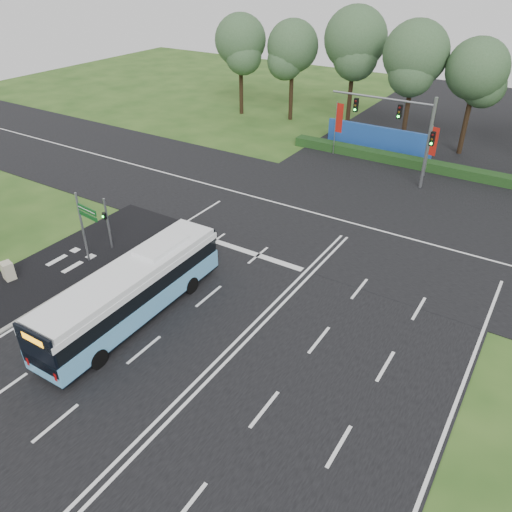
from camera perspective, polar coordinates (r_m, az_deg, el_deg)
The scene contains 15 objects.
ground at distance 25.57m, azimuth 0.53°, elevation -7.03°, with size 120.00×120.00×0.00m, color #274A18.
road_main at distance 25.56m, azimuth 0.53°, elevation -7.00°, with size 20.00×120.00×0.04m, color black.
road_cross at distance 34.71m, azimuth 11.09°, elevation 3.64°, with size 120.00×14.00×0.05m, color black.
bike_path at distance 31.28m, azimuth -22.43°, elevation -1.69°, with size 5.00×18.00×0.06m, color black.
kerb_strip at distance 29.55m, azimuth -19.61°, elevation -3.05°, with size 0.25×18.00×0.12m, color gray.
city_bus at distance 25.36m, azimuth -13.93°, elevation -3.95°, with size 2.53×11.16×3.19m.
pedestrian_signal at distance 31.65m, azimuth -16.65°, elevation 3.73°, with size 0.32×0.42×3.41m.
street_sign at distance 30.02m, azimuth -19.01°, elevation 3.73°, with size 1.74×0.30×4.48m.
utility_cabinet at distance 31.32m, azimuth -26.47°, elevation -1.56°, with size 0.66×0.55×1.10m, color #C0B79A.
banner_flag_left at distance 46.09m, azimuth 9.38°, elevation 14.97°, with size 0.70×0.14×4.74m.
banner_flag_mid at distance 42.94m, azimuth 19.52°, elevation 11.94°, with size 0.61×0.19×4.24m.
traffic_light_gantry at distance 40.49m, azimuth 16.86°, elevation 14.09°, with size 8.41×0.28×7.00m.
hedge at distance 45.54m, azimuth 17.34°, elevation 10.19°, with size 22.00×1.20×0.80m, color #173613.
blue_hoarding at distance 48.64m, azimuth 13.81°, elevation 12.92°, with size 10.00×0.30×2.20m, color #1C479A.
eucalyptus_row at distance 49.08m, azimuth 24.07°, elevation 19.65°, with size 54.57×8.24×11.72m.
Camera 1 is at (10.50, -16.99, 15.96)m, focal length 35.00 mm.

